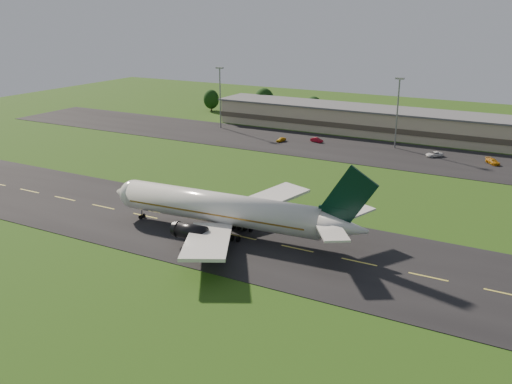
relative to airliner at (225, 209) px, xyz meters
The scene contains 12 objects.
ground 5.79m from the airliner, ahead, with size 360.00×360.00×0.00m, color #264210.
taxiway 5.75m from the airliner, ahead, with size 220.00×30.00×0.10m, color black.
apron 72.17m from the airliner, 87.27° to the left, with size 260.00×30.00×0.10m, color black.
airliner is the anchor object (origin of this frame).
terminal 96.63m from the airliner, 84.16° to the left, with size 145.00×16.00×8.40m.
light_mast_west 95.47m from the airliner, 122.82° to the left, with size 2.40×1.20×20.35m.
light_mast_centre 80.79m from the airliner, 83.98° to the left, with size 2.40×1.20×20.35m.
tree_line 111.15m from the airliner, 72.22° to the left, with size 198.05×9.34×10.68m.
service_vehicle_a 75.14m from the airliner, 108.78° to the left, with size 1.51×3.75×1.28m, color #C08F0B.
service_vehicle_b 77.03m from the airliner, 100.73° to the left, with size 1.40×4.01×1.32m, color maroon.
service_vehicle_c 78.00m from the airliner, 74.46° to the left, with size 2.25×4.89×1.36m, color white.
service_vehicle_d 82.75m from the airliner, 64.18° to the left, with size 1.95×4.80×1.39m, color #C77D0B.
Camera 1 is at (48.02, -81.50, 39.35)m, focal length 40.00 mm.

